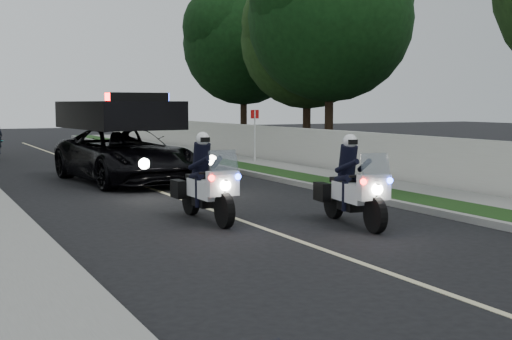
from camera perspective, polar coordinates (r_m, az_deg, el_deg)
The scene contains 13 objects.
ground at distance 11.03m, azimuth 7.27°, elevation -7.22°, with size 120.00×120.00×0.00m, color black.
curb_right at distance 21.58m, azimuth 1.42°, elevation -0.68°, with size 0.20×60.00×0.15m, color gray.
grass_verge at distance 21.92m, azimuth 3.03°, elevation -0.58°, with size 1.20×60.00×0.16m, color #193814.
sidewalk_right at distance 22.59m, azimuth 5.89°, elevation -0.41°, with size 1.40×60.00×0.16m, color gray.
property_wall at distance 23.09m, azimuth 8.00°, elevation 1.37°, with size 0.22×60.00×1.50m, color beige.
lane_marking at distance 19.99m, azimuth -9.00°, elevation -1.45°, with size 0.12×50.00×0.01m, color #BFB78C.
police_moto_left at distance 14.26m, azimuth -4.19°, elevation -4.26°, with size 0.76×2.18×1.86m, color silver, non-canonical shape.
police_moto_right at distance 13.87m, azimuth 8.07°, elevation -4.58°, with size 0.75×2.16×1.83m, color silver, non-canonical shape.
police_suv at distance 21.44m, azimuth -10.95°, elevation -1.02°, with size 2.81×6.06×2.95m, color black.
sign_post at distance 26.92m, azimuth -0.10°, elevation 0.42°, with size 0.35×0.35×2.25m, color #9E130B, non-canonical shape.
tree_right_c at distance 29.05m, azimuth 6.09°, elevation 0.77°, with size 6.93×6.93×11.55m, color #103411, non-canonical shape.
tree_right_d at distance 31.36m, azimuth 4.24°, elevation 1.14°, with size 6.07×6.07×10.12m, color #204216, non-canonical shape.
tree_right_e at distance 37.32m, azimuth -1.04°, elevation 1.87°, with size 6.54×6.54×10.90m, color black, non-canonical shape.
Camera 1 is at (-6.05, -8.90, 2.45)m, focal length 47.76 mm.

